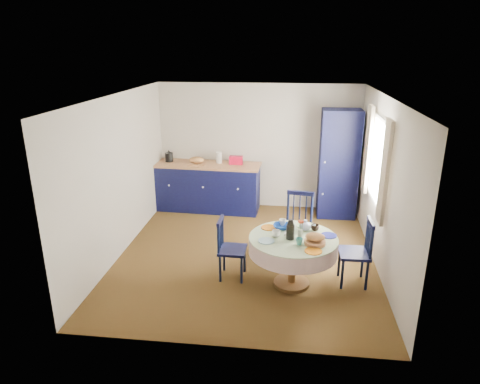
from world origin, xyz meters
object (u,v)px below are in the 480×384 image
at_px(pantry_cabinet, 339,164).
at_px(mug_d, 282,223).
at_px(chair_far, 298,225).
at_px(chair_right, 357,252).
at_px(mug_a, 276,234).
at_px(dining_table, 294,245).
at_px(mug_c, 315,228).
at_px(kitchen_counter, 207,186).
at_px(mug_b, 299,241).
at_px(cobalt_bowl, 282,227).
at_px(chair_left, 230,248).

xyz_separation_m(pantry_cabinet, mug_d, (-1.00, -2.34, -0.26)).
distance_m(chair_far, chair_right, 1.10).
xyz_separation_m(chair_far, mug_a, (-0.31, -0.91, 0.25)).
relative_size(dining_table, mug_d, 11.53).
bearing_deg(mug_c, mug_a, -153.25).
relative_size(kitchen_counter, chair_right, 2.26).
height_order(chair_far, mug_b, chair_far).
bearing_deg(mug_a, kitchen_counter, 118.42).
xyz_separation_m(kitchen_counter, mug_d, (1.57, -2.37, 0.28)).
bearing_deg(dining_table, kitchen_counter, 122.26).
bearing_deg(chair_far, mug_d, -104.85).
relative_size(dining_table, cobalt_bowl, 4.86).
relative_size(mug_c, mug_d, 1.09).
bearing_deg(chair_right, mug_c, -101.70).
relative_size(chair_right, mug_d, 9.21).
distance_m(mug_a, mug_c, 0.60).
relative_size(mug_c, cobalt_bowl, 0.46).
relative_size(chair_left, mug_c, 7.87).
xyz_separation_m(chair_far, chair_right, (0.81, -0.75, -0.04)).
bearing_deg(dining_table, mug_a, -178.49).
bearing_deg(mug_d, mug_b, -68.71).
xyz_separation_m(chair_far, mug_d, (-0.23, -0.52, 0.25)).
height_order(mug_b, mug_c, same).
distance_m(chair_far, mug_c, 0.72).
xyz_separation_m(pantry_cabinet, chair_left, (-1.73, -2.60, -0.58)).
bearing_deg(chair_far, cobalt_bowl, -101.58).
distance_m(pantry_cabinet, mug_b, 3.04).
relative_size(chair_left, chair_right, 0.93).
distance_m(kitchen_counter, mug_c, 3.22).
bearing_deg(kitchen_counter, mug_d, -53.67).
distance_m(chair_left, chair_far, 1.24).
distance_m(pantry_cabinet, chair_far, 2.04).
bearing_deg(cobalt_bowl, mug_b, -64.51).
relative_size(mug_d, cobalt_bowl, 0.42).
relative_size(chair_right, cobalt_bowl, 3.88).
relative_size(kitchen_counter, dining_table, 1.81).
bearing_deg(chair_right, pantry_cabinet, 179.68).
xyz_separation_m(mug_a, cobalt_bowl, (0.07, 0.29, -0.02)).
height_order(mug_a, cobalt_bowl, mug_a).
xyz_separation_m(chair_far, mug_c, (0.22, -0.64, 0.25)).
distance_m(chair_right, mug_d, 1.11).
height_order(chair_left, chair_right, chair_right).
relative_size(pantry_cabinet, chair_left, 2.32).
height_order(pantry_cabinet, mug_c, pantry_cabinet).
relative_size(chair_left, chair_far, 0.87).
relative_size(kitchen_counter, mug_c, 19.09).
height_order(kitchen_counter, chair_far, kitchen_counter).
bearing_deg(mug_c, kitchen_counter, 129.18).
bearing_deg(chair_far, kitchen_counter, 143.48).
bearing_deg(chair_far, dining_table, -85.00).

